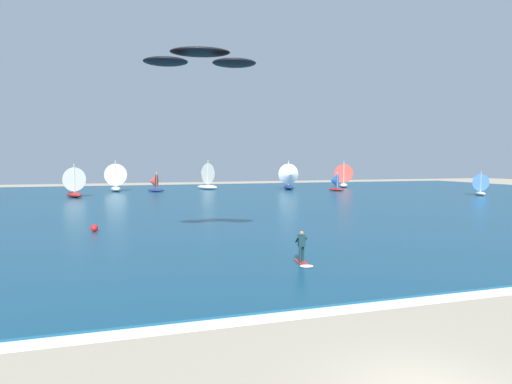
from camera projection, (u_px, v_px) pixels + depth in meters
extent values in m
cube|color=navy|center=(163.00, 203.00, 59.38)|extent=(160.00, 90.00, 0.10)
cube|color=white|center=(294.00, 312.00, 16.36)|extent=(68.90, 1.46, 0.01)
cube|color=red|center=(301.00, 262.00, 23.90)|extent=(0.64, 1.45, 0.05)
cylinder|color=#143338|center=(300.00, 255.00, 23.68)|extent=(0.14, 0.14, 0.80)
cylinder|color=#143338|center=(303.00, 253.00, 24.07)|extent=(0.14, 0.14, 0.80)
cube|color=#143338|center=(302.00, 241.00, 23.83)|extent=(0.39, 0.27, 0.60)
sphere|color=#9E7051|center=(302.00, 233.00, 23.80)|extent=(0.22, 0.22, 0.22)
cylinder|color=#143338|center=(297.00, 240.00, 23.87)|extent=(0.16, 0.51, 0.39)
cylinder|color=#143338|center=(305.00, 239.00, 23.94)|extent=(0.16, 0.51, 0.39)
ellipsoid|color=white|center=(307.00, 266.00, 22.97)|extent=(0.78, 0.69, 0.08)
ellipsoid|color=black|center=(200.00, 52.00, 26.45)|extent=(3.83, 2.77, 0.40)
ellipsoid|color=black|center=(166.00, 61.00, 26.29)|extent=(2.93, 2.58, 0.40)
ellipsoid|color=black|center=(234.00, 63.00, 26.69)|extent=(2.93, 2.58, 0.40)
ellipsoid|color=maroon|center=(74.00, 195.00, 67.09)|extent=(3.16, 4.36, 0.78)
cylinder|color=silver|center=(74.00, 178.00, 66.79)|extent=(0.13, 0.13, 4.17)
cone|color=silver|center=(72.00, 179.00, 67.45)|extent=(3.95, 3.20, 3.50)
ellipsoid|color=navy|center=(156.00, 190.00, 79.61)|extent=(3.09, 1.98, 0.55)
cylinder|color=silver|center=(157.00, 180.00, 79.49)|extent=(0.09, 0.09, 2.92)
cone|color=#D84C3F|center=(153.00, 181.00, 79.53)|extent=(2.07, 2.75, 2.45)
ellipsoid|color=navy|center=(289.00, 187.00, 86.26)|extent=(2.30, 4.74, 0.85)
cylinder|color=silver|center=(288.00, 173.00, 86.29)|extent=(0.14, 0.14, 4.55)
cone|color=white|center=(290.00, 174.00, 85.33)|extent=(4.10, 2.60, 3.82)
ellipsoid|color=white|center=(344.00, 185.00, 93.37)|extent=(3.68, 4.63, 0.84)
cylinder|color=silver|center=(344.00, 172.00, 92.99)|extent=(0.14, 0.14, 4.49)
cone|color=#D84C3F|center=(344.00, 173.00, 93.95)|extent=(4.24, 3.66, 3.77)
ellipsoid|color=silver|center=(116.00, 189.00, 80.65)|extent=(2.03, 4.73, 0.86)
cylinder|color=silver|center=(116.00, 173.00, 80.27)|extent=(0.14, 0.14, 4.60)
cone|color=silver|center=(115.00, 175.00, 81.20)|extent=(4.05, 2.39, 3.86)
ellipsoid|color=maroon|center=(337.00, 189.00, 81.92)|extent=(2.86, 2.66, 0.55)
cylinder|color=silver|center=(338.00, 180.00, 81.75)|extent=(0.09, 0.09, 2.91)
cone|color=#3F72CC|center=(334.00, 181.00, 82.01)|extent=(2.56, 2.69, 2.45)
ellipsoid|color=silver|center=(207.00, 187.00, 86.42)|extent=(4.14, 4.67, 0.87)
cylinder|color=silver|center=(208.00, 172.00, 86.11)|extent=(0.15, 0.15, 4.67)
cone|color=silver|center=(204.00, 174.00, 86.70)|extent=(4.35, 4.02, 3.92)
ellipsoid|color=white|center=(480.00, 193.00, 71.36)|extent=(2.11, 3.32, 0.59)
cylinder|color=silver|center=(481.00, 181.00, 71.09)|extent=(0.10, 0.10, 3.14)
cone|color=#3F72CC|center=(479.00, 182.00, 71.79)|extent=(2.95, 2.21, 2.64)
sphere|color=red|center=(94.00, 228.00, 34.49)|extent=(0.54, 0.54, 0.54)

